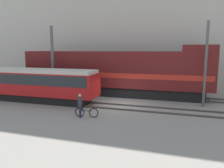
% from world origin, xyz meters
% --- Properties ---
extents(ground_plane, '(120.00, 120.00, 0.00)m').
position_xyz_m(ground_plane, '(0.00, 0.00, 0.00)').
color(ground_plane, gray).
extents(track_near, '(60.00, 1.50, 0.14)m').
position_xyz_m(track_near, '(0.00, -1.06, 0.07)').
color(track_near, '#47423D').
rests_on(track_near, ground).
extents(track_far, '(60.00, 1.50, 0.14)m').
position_xyz_m(track_far, '(0.00, 3.87, 0.07)').
color(track_far, '#47423D').
rests_on(track_far, ground).
extents(building_backdrop, '(49.41, 6.00, 15.31)m').
position_xyz_m(building_backdrop, '(0.00, 11.05, 7.66)').
color(building_backdrop, beige).
rests_on(building_backdrop, ground).
extents(freight_locomotive, '(19.68, 3.04, 5.21)m').
position_xyz_m(freight_locomotive, '(-1.71, 3.87, 2.43)').
color(freight_locomotive, black).
rests_on(freight_locomotive, ground).
extents(streetcar, '(12.91, 2.54, 3.02)m').
position_xyz_m(streetcar, '(-8.39, -1.06, 1.72)').
color(streetcar, black).
rests_on(streetcar, ground).
extents(bicycle, '(1.70, 0.46, 0.76)m').
position_xyz_m(bicycle, '(-1.35, -4.28, 0.35)').
color(bicycle, black).
rests_on(bicycle, ground).
extents(person, '(0.27, 0.39, 1.71)m').
position_xyz_m(person, '(-1.75, -4.49, 1.04)').
color(person, '#232D4C').
rests_on(person, ground).
extents(utility_pole_left, '(0.29, 0.29, 7.15)m').
position_xyz_m(utility_pole_left, '(-7.59, 1.41, 3.57)').
color(utility_pole_left, '#595959').
rests_on(utility_pole_left, ground).
extents(utility_pole_center, '(0.22, 0.22, 7.10)m').
position_xyz_m(utility_pole_center, '(6.86, 1.41, 3.55)').
color(utility_pole_center, '#595959').
rests_on(utility_pole_center, ground).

